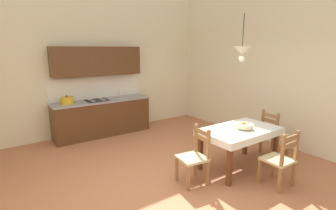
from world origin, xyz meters
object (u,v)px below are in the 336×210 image
Objects in this scene: dining_chair_window_side at (273,134)px; dining_table at (239,136)px; fruit_bowl at (245,126)px; pendant_lamp at (242,51)px; dining_chair_camera_side at (280,160)px; dining_chair_tv_side at (194,157)px; kitchen_cabinetry at (101,101)px.

dining_table is at bearing -179.50° from dining_chair_window_side.
pendant_lamp is at bearing 86.85° from fruit_bowl.
dining_table is 1.54× the size of dining_chair_camera_side.
dining_table is 1.54× the size of dining_chair_tv_side.
dining_chair_window_side is at bearing -53.87° from kitchen_cabinetry.
pendant_lamp is at bearing 60.21° from dining_table.
dining_chair_tv_side is at bearing 178.47° from dining_chair_window_side.
kitchen_cabinetry is 2.99× the size of pendant_lamp.
kitchen_cabinetry is at bearing 95.39° from dining_chair_tv_side.
pendant_lamp is (0.04, 0.90, 1.66)m from dining_chair_camera_side.
dining_chair_tv_side is 1.16× the size of pendant_lamp.
kitchen_cabinetry is 2.59× the size of dining_chair_camera_side.
dining_table is 0.82m from dining_chair_camera_side.
dining_chair_tv_side is (0.30, -3.23, -0.41)m from kitchen_cabinetry.
pendant_lamp is at bearing -66.81° from kitchen_cabinetry.
fruit_bowl is at bearing -67.93° from kitchen_cabinetry.
dining_chair_camera_side is at bearing -72.06° from kitchen_cabinetry.
dining_chair_window_side reaches higher than dining_table.
kitchen_cabinetry reaches higher than dining_table.
fruit_bowl is at bearing -51.69° from dining_table.
fruit_bowl is 1.30m from pendant_lamp.
kitchen_cabinetry is 3.69m from pendant_lamp.
kitchen_cabinetry is 4.32m from dining_chair_camera_side.
dining_chair_window_side is at bearing -1.53° from dining_chair_tv_side.
kitchen_cabinetry is at bearing 113.19° from pendant_lamp.
pendant_lamp reaches higher than fruit_bowl.
dining_table is at bearing 128.31° from fruit_bowl.
dining_chair_camera_side is (1.32, -4.09, -0.41)m from kitchen_cabinetry.
pendant_lamp is (0.06, 0.10, 1.48)m from dining_table.
pendant_lamp reaches higher than dining_chair_window_side.
fruit_bowl is (0.04, 0.74, 0.37)m from dining_chair_camera_side.
dining_chair_window_side is (1.09, 0.01, -0.18)m from dining_table.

